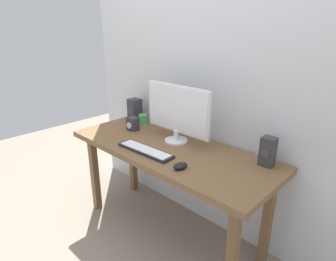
{
  "coord_description": "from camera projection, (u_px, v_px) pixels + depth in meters",
  "views": [
    {
      "loc": [
        1.24,
        -1.3,
        1.51
      ],
      "look_at": [
        -0.01,
        0.0,
        0.84
      ],
      "focal_mm": 30.18,
      "sensor_mm": 36.0,
      "label": 1
    }
  ],
  "objects": [
    {
      "name": "desk",
      "position": [
        169.0,
        158.0,
        1.99
      ],
      "size": [
        1.54,
        0.61,
        0.72
      ],
      "color": "brown",
      "rests_on": "ground_plane"
    },
    {
      "name": "wall_back",
      "position": [
        204.0,
        28.0,
        1.93
      ],
      "size": [
        2.38,
        0.04,
        3.0
      ],
      "primitive_type": "cube",
      "color": "silver",
      "rests_on": "ground_plane"
    },
    {
      "name": "ground_plane",
      "position": [
        169.0,
        231.0,
        2.22
      ],
      "size": [
        6.0,
        6.0,
        0.0
      ],
      "primitive_type": "plane",
      "color": "gray"
    },
    {
      "name": "coffee_mug",
      "position": [
        143.0,
        119.0,
        2.41
      ],
      "size": [
        0.07,
        0.07,
        0.08
      ],
      "primitive_type": "cylinder",
      "color": "#4CB259",
      "rests_on": "desk"
    },
    {
      "name": "speaker_right",
      "position": [
        268.0,
        152.0,
        1.68
      ],
      "size": [
        0.08,
        0.08,
        0.18
      ],
      "color": "#333338",
      "rests_on": "desk"
    },
    {
      "name": "monitor",
      "position": [
        177.0,
        112.0,
        1.98
      ],
      "size": [
        0.56,
        0.17,
        0.41
      ],
      "color": "silver",
      "rests_on": "desk"
    },
    {
      "name": "mouse",
      "position": [
        180.0,
        166.0,
        1.66
      ],
      "size": [
        0.07,
        0.1,
        0.03
      ],
      "primitive_type": "ellipsoid",
      "rotation": [
        0.0,
        0.0,
        -0.09
      ],
      "color": "black",
      "rests_on": "desk"
    },
    {
      "name": "keyboard_primary",
      "position": [
        145.0,
        150.0,
        1.89
      ],
      "size": [
        0.44,
        0.13,
        0.02
      ],
      "color": "#232328",
      "rests_on": "desk"
    },
    {
      "name": "audio_controller",
      "position": [
        133.0,
        124.0,
        2.27
      ],
      "size": [
        0.09,
        0.08,
        0.1
      ],
      "color": "#333338",
      "rests_on": "desk"
    },
    {
      "name": "speaker_left",
      "position": [
        135.0,
        110.0,
        2.48
      ],
      "size": [
        0.1,
        0.1,
        0.2
      ],
      "color": "#333338",
      "rests_on": "desk"
    }
  ]
}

